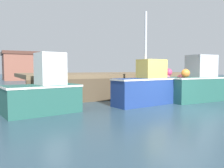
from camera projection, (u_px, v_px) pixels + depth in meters
name	position (u px, v px, depth m)	size (l,w,h in m)	color
ground	(179.00, 111.00, 10.30)	(120.00, 160.00, 0.10)	#2D4756
pier	(123.00, 77.00, 16.67)	(14.46, 6.35, 1.57)	brown
fishing_boat_near_left	(44.00, 92.00, 9.42)	(3.25, 1.99, 2.56)	#23564C
fishing_boat_near_right	(146.00, 87.00, 11.61)	(3.75, 1.54, 4.79)	navy
fishing_boat_mid	(195.00, 84.00, 12.97)	(3.79, 1.81, 2.68)	#23564C
warehouse	(33.00, 66.00, 39.31)	(10.11, 6.63, 4.74)	brown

